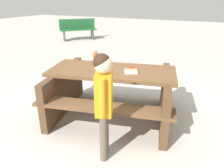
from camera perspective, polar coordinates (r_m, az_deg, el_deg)
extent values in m
plane|color=#B7B2A8|center=(3.43, 0.00, -8.15)|extent=(30.00, 30.00, 0.00)
cube|color=brown|center=(3.13, 0.00, 3.40)|extent=(1.93, 1.15, 0.05)
cube|color=brown|center=(3.74, 1.85, 1.81)|extent=(1.82, 0.68, 0.04)
cube|color=brown|center=(2.74, -2.54, -6.16)|extent=(1.82, 0.68, 0.04)
cube|color=#4D3520|center=(3.21, 13.78, -4.04)|extent=(0.41, 1.39, 0.70)
cube|color=#4D3520|center=(3.50, -12.56, -1.61)|extent=(0.41, 1.39, 0.70)
cylinder|color=brown|center=(3.24, -4.28, 6.41)|extent=(0.08, 0.08, 0.21)
cone|color=brown|center=(3.21, -4.34, 8.52)|extent=(0.07, 0.07, 0.04)
cylinder|color=silver|center=(3.21, -4.36, 9.03)|extent=(0.04, 0.04, 0.02)
cube|color=white|center=(2.98, 5.03, 3.19)|extent=(0.21, 0.18, 0.03)
cube|color=#D8B272|center=(2.97, 5.05, 3.80)|extent=(0.16, 0.12, 0.04)
cylinder|color=maroon|center=(2.97, 5.06, 4.13)|extent=(0.14, 0.09, 0.03)
ellipsoid|color=maroon|center=(2.96, 5.07, 4.35)|extent=(0.07, 0.05, 0.01)
cylinder|color=brown|center=(2.54, -1.85, -12.70)|extent=(0.09, 0.09, 0.55)
cylinder|color=brown|center=(2.45, -2.20, -14.33)|extent=(0.09, 0.09, 0.55)
cube|color=orange|center=(2.24, -2.19, -2.84)|extent=(0.23, 0.23, 0.47)
cylinder|color=orange|center=(2.33, -1.85, -1.11)|extent=(0.07, 0.07, 0.40)
cylinder|color=orange|center=(2.12, -2.59, -3.59)|extent=(0.07, 0.07, 0.40)
sphere|color=beige|center=(2.12, -2.32, 5.16)|extent=(0.18, 0.18, 0.18)
sphere|color=#331E14|center=(2.12, -2.70, 5.76)|extent=(0.17, 0.17, 0.17)
cube|color=#1E592D|center=(9.46, -8.91, 14.00)|extent=(1.36, 1.33, 0.04)
cube|color=#1E592D|center=(9.61, -9.18, 15.43)|extent=(1.11, 1.07, 0.40)
cube|color=#4C4C51|center=(9.42, -12.51, 12.32)|extent=(0.29, 0.30, 0.41)
cube|color=#4C4C51|center=(9.61, -5.22, 12.93)|extent=(0.29, 0.30, 0.41)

